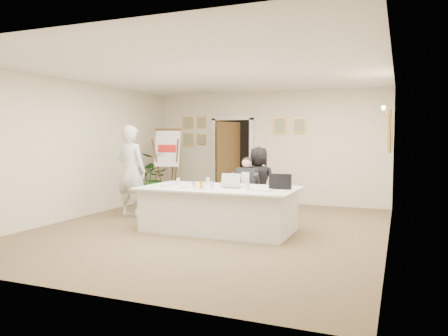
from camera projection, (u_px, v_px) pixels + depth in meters
floor at (211, 229)px, 7.88m from camera, size 7.00×7.00×0.00m
ceiling at (210, 72)px, 7.69m from camera, size 6.00×7.00×0.02m
wall_back at (266, 147)px, 11.02m from camera, size 6.00×0.10×2.80m
wall_front at (75, 162)px, 4.55m from camera, size 6.00×0.10×2.80m
wall_left at (76, 150)px, 8.91m from camera, size 0.10×7.00×2.80m
wall_right at (390, 154)px, 6.66m from camera, size 0.10×7.00×2.80m
doorway at (231, 161)px, 11.21m from camera, size 1.14×0.86×2.20m
pictures_back_wall at (236, 130)px, 11.26m from camera, size 3.40×0.06×0.80m
pictures_right_wall at (390, 132)px, 7.76m from camera, size 0.06×2.20×0.80m
wall_sconce at (387, 112)px, 7.76m from camera, size 0.20×0.30×0.24m
conference_table at (219, 209)px, 7.72m from camera, size 2.74×1.46×0.78m
seated_man at (246, 189)px, 8.58m from camera, size 0.64×0.67×1.28m
flip_chart at (169, 170)px, 10.86m from camera, size 0.66×0.45×1.83m
standing_man at (131, 171)px, 9.04m from camera, size 0.73×0.51×1.91m
standing_woman at (259, 183)px, 8.83m from camera, size 0.72×0.47×1.47m
potted_palm at (150, 177)px, 11.20m from camera, size 1.41×1.32×1.27m
laptop at (233, 180)px, 7.65m from camera, size 0.36×0.38×0.28m
laptop_bag at (280, 181)px, 7.41m from camera, size 0.38×0.12×0.26m
paper_stack at (262, 190)px, 7.17m from camera, size 0.32×0.24×0.03m
plate_left at (166, 186)px, 7.79m from camera, size 0.25×0.25×0.01m
plate_mid at (184, 188)px, 7.55m from camera, size 0.25×0.25×0.01m
plate_near at (200, 189)px, 7.39m from camera, size 0.25×0.25×0.01m
glass_a at (178, 182)px, 7.93m from camera, size 0.07×0.07×0.14m
glass_b at (212, 186)px, 7.29m from camera, size 0.07×0.07×0.14m
glass_c at (248, 186)px, 7.21m from camera, size 0.08×0.08×0.14m
glass_d at (208, 181)px, 8.04m from camera, size 0.08×0.08×0.14m
oj_glass at (201, 185)px, 7.44m from camera, size 0.08×0.08×0.13m
steel_jug at (194, 184)px, 7.72m from camera, size 0.10×0.10×0.11m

